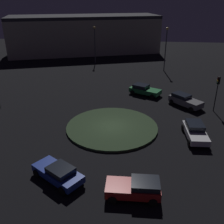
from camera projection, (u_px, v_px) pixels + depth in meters
ground_plane at (112, 128)px, 27.93m from camera, size 115.02×115.02×0.00m
roundabout_island at (112, 127)px, 27.88m from camera, size 9.86×9.86×0.24m
car_red at (135, 188)px, 18.20m from camera, size 3.91×2.08×1.37m
car_grey at (185, 100)px, 33.12m from camera, size 4.26×4.38×1.49m
car_green at (144, 90)px, 36.91m from camera, size 4.73×3.65×1.44m
car_white at (195, 131)px, 25.71m from camera, size 2.22×4.43×1.48m
car_blue at (58, 173)px, 19.78m from camera, size 4.57×3.86×1.34m
traffic_light_northeast at (217, 87)px, 30.68m from camera, size 0.39×0.37×4.41m
streetlamp_north at (166, 43)px, 46.79m from camera, size 0.50×0.50×7.91m
streetlamp_north_near at (95, 39)px, 52.45m from camera, size 0.53×0.53×7.43m
store_building at (85, 34)px, 62.61m from camera, size 36.83×21.37×8.72m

